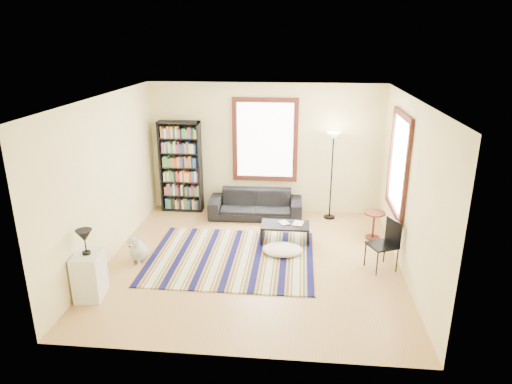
# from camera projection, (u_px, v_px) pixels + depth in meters

# --- Properties ---
(floor) EXTENTS (5.00, 5.00, 0.10)m
(floor) POSITION_uv_depth(u_px,v_px,m) (253.00, 264.00, 7.94)
(floor) COLOR tan
(floor) RESTS_ON ground
(ceiling) EXTENTS (5.00, 5.00, 0.10)m
(ceiling) POSITION_uv_depth(u_px,v_px,m) (253.00, 95.00, 7.00)
(ceiling) COLOR white
(ceiling) RESTS_ON floor
(wall_back) EXTENTS (5.00, 0.10, 2.80)m
(wall_back) POSITION_uv_depth(u_px,v_px,m) (265.00, 148.00, 9.87)
(wall_back) COLOR #FFF8AB
(wall_back) RESTS_ON floor
(wall_front) EXTENTS (5.00, 0.10, 2.80)m
(wall_front) POSITION_uv_depth(u_px,v_px,m) (229.00, 255.00, 5.07)
(wall_front) COLOR #FFF8AB
(wall_front) RESTS_ON floor
(wall_left) EXTENTS (0.10, 5.00, 2.80)m
(wall_left) POSITION_uv_depth(u_px,v_px,m) (103.00, 180.00, 7.70)
(wall_left) COLOR #FFF8AB
(wall_left) RESTS_ON floor
(wall_right) EXTENTS (0.10, 5.00, 2.80)m
(wall_right) POSITION_uv_depth(u_px,v_px,m) (413.00, 189.00, 7.23)
(wall_right) COLOR #FFF8AB
(wall_right) RESTS_ON floor
(window_back) EXTENTS (1.20, 0.06, 1.60)m
(window_back) POSITION_uv_depth(u_px,v_px,m) (265.00, 140.00, 9.73)
(window_back) COLOR white
(window_back) RESTS_ON wall_back
(window_right) EXTENTS (0.06, 1.20, 1.60)m
(window_right) POSITION_uv_depth(u_px,v_px,m) (399.00, 164.00, 7.93)
(window_right) COLOR white
(window_right) RESTS_ON wall_right
(rug) EXTENTS (2.91, 2.33, 0.02)m
(rug) POSITION_uv_depth(u_px,v_px,m) (232.00, 257.00, 8.04)
(rug) COLOR #0C0D3C
(rug) RESTS_ON floor
(sofa) EXTENTS (0.82, 1.99, 0.58)m
(sofa) POSITION_uv_depth(u_px,v_px,m) (256.00, 204.00, 9.77)
(sofa) COLOR black
(sofa) RESTS_ON floor
(bookshelf) EXTENTS (0.90, 0.30, 2.00)m
(bookshelf) POSITION_uv_depth(u_px,v_px,m) (181.00, 167.00, 9.95)
(bookshelf) COLOR black
(bookshelf) RESTS_ON floor
(coffee_table) EXTENTS (0.90, 0.50, 0.36)m
(coffee_table) POSITION_uv_depth(u_px,v_px,m) (285.00, 233.00, 8.61)
(coffee_table) COLOR black
(coffee_table) RESTS_ON floor
(book_a) EXTENTS (0.27, 0.25, 0.02)m
(book_a) POSITION_uv_depth(u_px,v_px,m) (280.00, 223.00, 8.56)
(book_a) COLOR beige
(book_a) RESTS_ON coffee_table
(book_b) EXTENTS (0.23, 0.28, 0.02)m
(book_b) POSITION_uv_depth(u_px,v_px,m) (293.00, 223.00, 8.58)
(book_b) COLOR beige
(book_b) RESTS_ON coffee_table
(floor_cushion) EXTENTS (0.78, 0.62, 0.18)m
(floor_cushion) POSITION_uv_depth(u_px,v_px,m) (282.00, 250.00, 8.15)
(floor_cushion) COLOR white
(floor_cushion) RESTS_ON floor
(floor_lamp) EXTENTS (0.37, 0.37, 1.86)m
(floor_lamp) POSITION_uv_depth(u_px,v_px,m) (331.00, 176.00, 9.51)
(floor_lamp) COLOR black
(floor_lamp) RESTS_ON floor
(side_table) EXTENTS (0.40, 0.40, 0.54)m
(side_table) POSITION_uv_depth(u_px,v_px,m) (374.00, 225.00, 8.73)
(side_table) COLOR #451B11
(side_table) RESTS_ON floor
(folding_chair) EXTENTS (0.55, 0.54, 0.86)m
(folding_chair) POSITION_uv_depth(u_px,v_px,m) (382.00, 245.00, 7.53)
(folding_chair) COLOR black
(folding_chair) RESTS_ON floor
(white_cabinet) EXTENTS (0.43, 0.54, 0.70)m
(white_cabinet) POSITION_uv_depth(u_px,v_px,m) (89.00, 275.00, 6.75)
(white_cabinet) COLOR silver
(white_cabinet) RESTS_ON floor
(table_lamp) EXTENTS (0.28, 0.28, 0.38)m
(table_lamp) POSITION_uv_depth(u_px,v_px,m) (85.00, 242.00, 6.58)
(table_lamp) COLOR black
(table_lamp) RESTS_ON white_cabinet
(dog) EXTENTS (0.42, 0.55, 0.51)m
(dog) POSITION_uv_depth(u_px,v_px,m) (139.00, 247.00, 7.89)
(dog) COLOR silver
(dog) RESTS_ON floor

